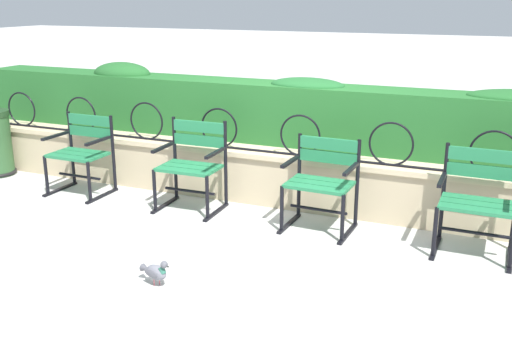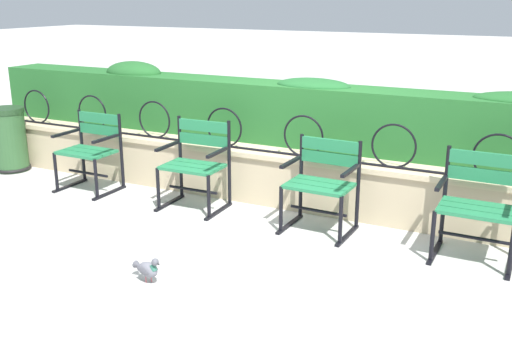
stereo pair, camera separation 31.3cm
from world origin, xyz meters
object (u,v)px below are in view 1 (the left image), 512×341
at_px(park_chair_leftmost, 82,151).
at_px(park_chair_centre_left, 193,163).
at_px(park_chair_centre_right, 322,180).
at_px(park_chair_rightmost, 478,199).
at_px(pigeon_near_chairs, 156,271).

height_order(park_chair_leftmost, park_chair_centre_left, park_chair_centre_left).
xyz_separation_m(park_chair_centre_right, park_chair_rightmost, (1.35, -0.02, 0.01)).
bearing_deg(park_chair_leftmost, pigeon_near_chairs, -39.42).
bearing_deg(pigeon_near_chairs, park_chair_centre_right, 63.79).
bearing_deg(park_chair_centre_left, park_chair_leftmost, -178.74).
bearing_deg(park_chair_rightmost, park_chair_centre_right, 179.19).
height_order(park_chair_centre_left, park_chair_centre_right, park_chair_centre_left).
distance_m(park_chair_centre_right, pigeon_near_chairs, 1.81).
bearing_deg(pigeon_near_chairs, park_chair_centre_left, 109.50).
bearing_deg(park_chair_centre_right, pigeon_near_chairs, -116.21).
distance_m(park_chair_leftmost, park_chair_rightmost, 4.05).
relative_size(park_chair_rightmost, pigeon_near_chairs, 3.05).
xyz_separation_m(park_chair_leftmost, park_chair_rightmost, (4.05, 0.00, 0.01)).
bearing_deg(park_chair_leftmost, park_chair_rightmost, 0.05).
bearing_deg(park_chair_centre_left, pigeon_near_chairs, -70.50).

